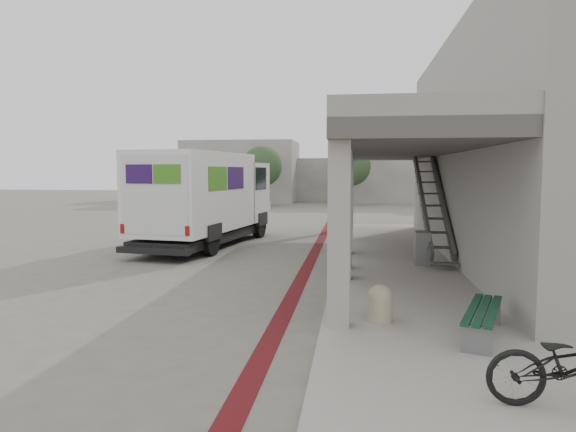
# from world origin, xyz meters

# --- Properties ---
(ground) EXTENTS (120.00, 120.00, 0.00)m
(ground) POSITION_xyz_m (0.00, 0.00, 0.00)
(ground) COLOR #645E56
(ground) RESTS_ON ground
(bike_lane_stripe) EXTENTS (0.35, 40.00, 0.01)m
(bike_lane_stripe) POSITION_xyz_m (1.00, 2.00, 0.01)
(bike_lane_stripe) COLOR #511014
(bike_lane_stripe) RESTS_ON ground
(sidewalk) EXTENTS (4.40, 28.00, 0.12)m
(sidewalk) POSITION_xyz_m (4.00, 0.00, 0.06)
(sidewalk) COLOR gray
(sidewalk) RESTS_ON ground
(transit_building) EXTENTS (7.60, 17.00, 7.00)m
(transit_building) POSITION_xyz_m (6.83, 4.50, 3.40)
(transit_building) COLOR gray
(transit_building) RESTS_ON ground
(distant_backdrop) EXTENTS (28.00, 10.00, 6.50)m
(distant_backdrop) POSITION_xyz_m (-2.84, 35.89, 2.70)
(distant_backdrop) COLOR gray
(distant_backdrop) RESTS_ON ground
(tree_left) EXTENTS (3.20, 3.20, 4.80)m
(tree_left) POSITION_xyz_m (-5.00, 28.00, 3.18)
(tree_left) COLOR #38281C
(tree_left) RESTS_ON ground
(tree_mid) EXTENTS (3.20, 3.20, 4.80)m
(tree_mid) POSITION_xyz_m (2.00, 30.00, 3.18)
(tree_mid) COLOR #38281C
(tree_mid) RESTS_ON ground
(tree_right) EXTENTS (3.20, 3.20, 4.80)m
(tree_right) POSITION_xyz_m (10.00, 29.00, 3.18)
(tree_right) COLOR #38281C
(tree_right) RESTS_ON ground
(fedex_truck) EXTENTS (3.64, 8.40, 3.47)m
(fedex_truck) POSITION_xyz_m (-3.17, 6.41, 1.85)
(fedex_truck) COLOR black
(fedex_truck) RESTS_ON ground
(bench) EXTENTS (1.07, 2.07, 0.48)m
(bench) POSITION_xyz_m (4.44, -3.84, 0.46)
(bench) COLOR slate
(bench) RESTS_ON sidewalk
(bollard_near) EXTENTS (0.45, 0.45, 0.67)m
(bollard_near) POSITION_xyz_m (2.83, -3.18, 0.46)
(bollard_near) COLOR gray
(bollard_near) RESTS_ON sidewalk
(bollard_far) EXTENTS (0.40, 0.40, 0.60)m
(bollard_far) POSITION_xyz_m (2.10, 1.86, 0.42)
(bollard_far) COLOR #9F9079
(bollard_far) RESTS_ON sidewalk
(utility_cabinet) EXTENTS (0.43, 0.58, 0.96)m
(utility_cabinet) POSITION_xyz_m (4.30, 2.73, 0.60)
(utility_cabinet) COLOR slate
(utility_cabinet) RESTS_ON sidewalk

